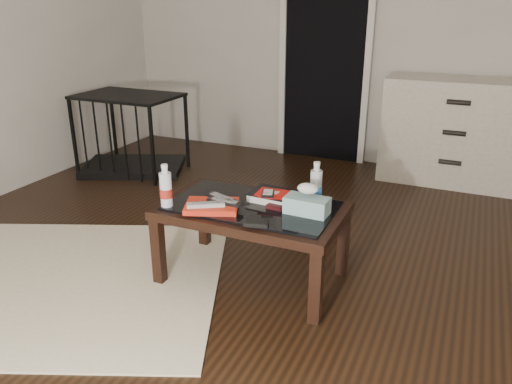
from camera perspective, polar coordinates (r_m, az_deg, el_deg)
ground at (r=2.92m, az=0.58°, el=-10.14°), size 5.00×5.00×0.00m
doorway at (r=4.98m, az=7.89°, el=15.33°), size 0.90×0.08×2.07m
coffee_table at (r=2.77m, az=-0.44°, el=-2.68°), size 1.00×0.60×0.46m
rug at (r=3.15m, az=-23.06°, el=-9.33°), size 2.42×2.15×0.01m
dresser at (r=4.65m, az=21.82°, el=6.41°), size 1.20×0.53×0.90m
pet_crate at (r=4.83m, az=-13.97°, el=5.12°), size 1.07×0.91×0.71m
magazines at (r=2.70m, az=-5.08°, el=-1.62°), size 0.34×0.30×0.03m
remote_silver at (r=2.65m, az=-5.74°, el=-1.42°), size 0.20×0.14×0.02m
remote_black_front at (r=2.68m, az=-3.58°, el=-1.09°), size 0.20×0.06×0.02m
remote_black_back at (r=2.73m, az=-3.93°, el=-0.67°), size 0.21×0.11×0.02m
textbook at (r=2.80m, az=2.00°, el=-0.46°), size 0.26×0.22×0.05m
dvd_mailers at (r=2.77m, az=2.08°, el=-0.11°), size 0.20×0.14×0.01m
ipod at (r=2.74m, az=1.39°, el=-0.14°), size 0.09×0.12×0.02m
flip_phone at (r=2.69m, az=2.21°, el=-1.71°), size 0.10×0.06×0.02m
wallet at (r=2.50m, az=0.04°, el=-3.58°), size 0.13×0.10×0.02m
water_bottle_left at (r=2.73m, az=-10.28°, el=0.75°), size 0.08×0.08×0.24m
water_bottle_right at (r=2.74m, az=6.88°, el=1.06°), size 0.08×0.08×0.24m
tissue_box at (r=2.63m, az=5.85°, el=-1.53°), size 0.23×0.13×0.09m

